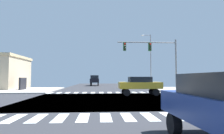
{
  "coord_description": "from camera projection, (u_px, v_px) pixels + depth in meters",
  "views": [
    {
      "loc": [
        -1.07,
        -16.09,
        1.77
      ],
      "look_at": [
        0.68,
        9.39,
        3.21
      ],
      "focal_mm": 31.0,
      "sensor_mm": 36.0,
      "label": 1
    }
  ],
  "objects": [
    {
      "name": "ground",
      "position": [
        112.0,
        100.0,
        16.0
      ],
      "size": [
        90.0,
        90.0,
        0.05
      ],
      "color": "#2D2E33"
    },
    {
      "name": "sidewalk_corner_ne",
      "position": [
        193.0,
        89.0,
        28.84
      ],
      "size": [
        12.0,
        12.0,
        0.14
      ],
      "color": "#B2ADA3",
      "rests_on": "ground"
    },
    {
      "name": "sidewalk_corner_nw",
      "position": [
        13.0,
        90.0,
        27.07
      ],
      "size": [
        12.0,
        12.0,
        0.14
      ],
      "color": "#B7B0A7",
      "rests_on": "ground"
    },
    {
      "name": "crosswalk_near",
      "position": [
        117.0,
        117.0,
        8.71
      ],
      "size": [
        13.5,
        2.0,
        0.01
      ],
      "color": "silver",
      "rests_on": "ground"
    },
    {
      "name": "crosswalk_far",
      "position": [
        105.0,
        93.0,
        23.25
      ],
      "size": [
        13.5,
        2.0,
        0.01
      ],
      "color": "silver",
      "rests_on": "ground"
    },
    {
      "name": "traffic_signal_mast",
      "position": [
        153.0,
        53.0,
        23.57
      ],
      "size": [
        7.33,
        0.55,
        6.5
      ],
      "color": "gray",
      "rests_on": "ground"
    },
    {
      "name": "street_lamp",
      "position": [
        149.0,
        57.0,
        33.27
      ],
      "size": [
        1.78,
        0.32,
        9.26
      ],
      "color": "gray",
      "rests_on": "ground"
    },
    {
      "name": "sedan_farside_2",
      "position": [
        140.0,
        84.0,
        19.76
      ],
      "size": [
        4.3,
        1.8,
        1.88
      ],
      "rotation": [
        0.0,
        0.0,
        4.71
      ],
      "color": "black",
      "rests_on": "ground"
    },
    {
      "name": "pickup_leading_1",
      "position": [
        95.0,
        80.0,
        43.9
      ],
      "size": [
        2.0,
        5.1,
        2.35
      ],
      "rotation": [
        0.0,
        0.0,
        3.14
      ],
      "color": "black",
      "rests_on": "ground"
    }
  ]
}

